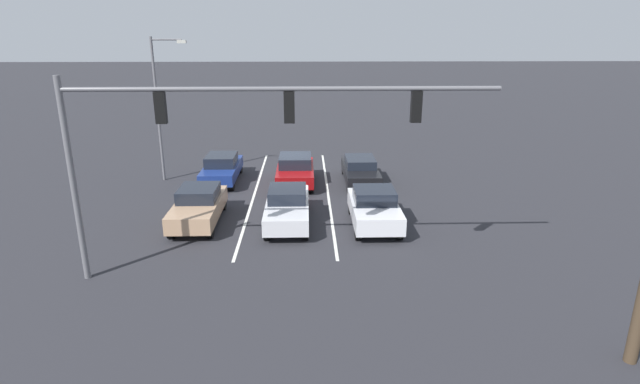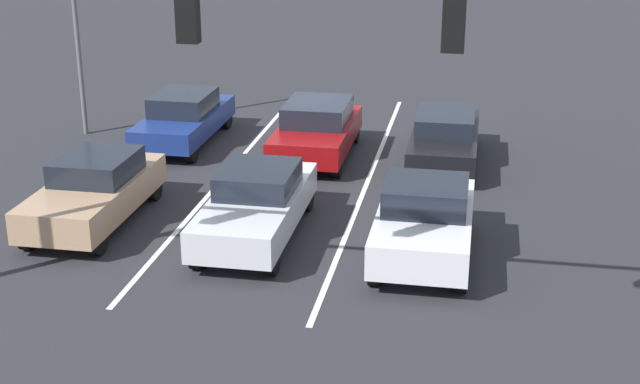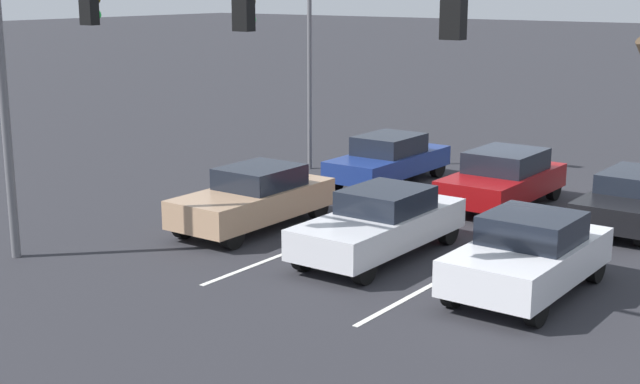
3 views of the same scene
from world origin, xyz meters
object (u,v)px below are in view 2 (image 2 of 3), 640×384
Objects in this scene: car_white_leftlane_front at (425,220)px; car_silver_midlane_front at (257,203)px; car_tan_rightlane_front at (95,190)px; car_navy_rightlane_second at (184,118)px; traffic_signal_gantry at (45,45)px; car_maroon_midlane_second at (317,129)px; car_black_leftlane_second at (445,137)px.

car_white_leftlane_front is 0.88× the size of car_silver_midlane_front.
car_white_leftlane_front is at bearing 175.73° from car_tan_rightlane_front.
car_silver_midlane_front is (3.62, -0.40, -0.03)m from car_white_leftlane_front.
car_white_leftlane_front reaches higher than car_navy_rightlane_second.
car_white_leftlane_front is 8.28m from traffic_signal_gantry.
car_tan_rightlane_front is 1.03× the size of car_maroon_midlane_second.
car_tan_rightlane_front reaches higher than car_navy_rightlane_second.
traffic_signal_gantry is at bearing 109.73° from car_tan_rightlane_front.
car_navy_rightlane_second is 12.08m from traffic_signal_gantry.
car_tan_rightlane_front is at bearing -70.27° from traffic_signal_gantry.
car_white_leftlane_front is 7.41m from car_tan_rightlane_front.
car_tan_rightlane_front is 6.22m from car_navy_rightlane_second.
car_navy_rightlane_second is at bearing -42.49° from car_white_leftlane_front.
car_tan_rightlane_front is 0.98× the size of car_navy_rightlane_second.
car_tan_rightlane_front reaches higher than car_black_leftlane_second.
car_maroon_midlane_second is at bearing -61.18° from car_white_leftlane_front.
traffic_signal_gantry reaches higher than car_tan_rightlane_front.
car_white_leftlane_front reaches higher than car_tan_rightlane_front.
car_tan_rightlane_front is 9.44m from car_black_leftlane_second.
car_silver_midlane_front is 5.78m from car_maroon_midlane_second.
car_black_leftlane_second is at bearing -118.00° from traffic_signal_gantry.
car_navy_rightlane_second is (0.00, -6.22, -0.01)m from car_tan_rightlane_front.
car_tan_rightlane_front is 0.33× the size of traffic_signal_gantry.
car_navy_rightlane_second is at bearing -89.97° from car_tan_rightlane_front.
car_black_leftlane_second is at bearing 176.51° from car_navy_rightlane_second.
car_maroon_midlane_second is at bearing -92.23° from car_silver_midlane_front.
car_black_leftlane_second is at bearing -90.78° from car_white_leftlane_front.
car_navy_rightlane_second is at bearing -3.49° from car_black_leftlane_second.
car_silver_midlane_front is at bearing 177.66° from car_tan_rightlane_front.
car_silver_midlane_front is (-3.76, 0.15, -0.01)m from car_tan_rightlane_front.
car_tan_rightlane_front is (7.39, -0.55, -0.03)m from car_white_leftlane_front.
car_maroon_midlane_second reaches higher than car_black_leftlane_second.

